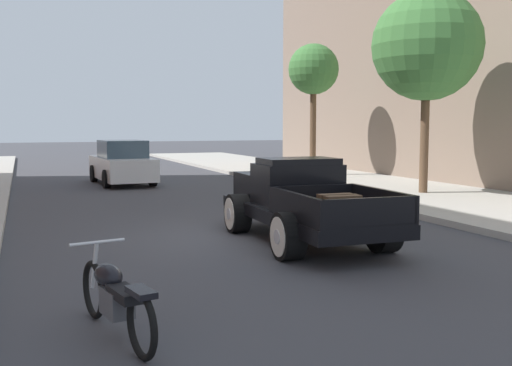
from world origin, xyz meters
TOP-DOWN VIEW (x-y plane):
  - ground_plane at (0.00, 0.00)m, footprint 140.00×140.00m
  - hotrod_truck_black at (0.87, -0.68)m, footprint 2.31×4.99m
  - motorcycle_parked at (-3.24, -4.81)m, footprint 0.68×2.09m
  - car_background_white at (-0.61, 11.56)m, footprint 2.05×4.39m
  - street_tree_nearest at (7.35, 4.03)m, footprint 3.30×3.30m
  - street_tree_second at (7.19, 11.20)m, footprint 2.08×2.08m

SIDE VIEW (x-z plane):
  - ground_plane at x=0.00m, z-range 0.00..0.00m
  - motorcycle_parked at x=-3.24m, z-range -0.02..0.91m
  - hotrod_truck_black at x=0.87m, z-range -0.04..1.54m
  - car_background_white at x=-0.61m, z-range -0.06..1.59m
  - street_tree_second at x=7.19m, z-range 1.74..7.13m
  - street_tree_nearest at x=7.35m, z-range 1.53..7.62m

